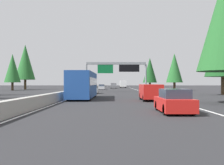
# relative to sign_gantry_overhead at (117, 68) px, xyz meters

# --- Properties ---
(ground_plane) EXTENTS (320.00, 320.00, 0.00)m
(ground_plane) POSITION_rel_sign_gantry_overhead_xyz_m (5.14, 6.04, -4.91)
(ground_plane) COLOR #262628
(median_barrier) EXTENTS (180.00, 0.56, 0.90)m
(median_barrier) POSITION_rel_sign_gantry_overhead_xyz_m (25.14, 6.34, -4.46)
(median_barrier) COLOR #9E9B93
(median_barrier) RESTS_ON ground
(shoulder_stripe_right) EXTENTS (160.00, 0.16, 0.01)m
(shoulder_stripe_right) POSITION_rel_sign_gantry_overhead_xyz_m (15.14, -5.48, -4.90)
(shoulder_stripe_right) COLOR silver
(shoulder_stripe_right) RESTS_ON ground
(shoulder_stripe_median) EXTENTS (160.00, 0.16, 0.01)m
(shoulder_stripe_median) POSITION_rel_sign_gantry_overhead_xyz_m (15.14, 5.79, -4.90)
(shoulder_stripe_median) COLOR silver
(shoulder_stripe_median) RESTS_ON ground
(sign_gantry_overhead) EXTENTS (0.50, 12.68, 6.17)m
(sign_gantry_overhead) POSITION_rel_sign_gantry_overhead_xyz_m (0.00, 0.00, 0.00)
(sign_gantry_overhead) COLOR gray
(sign_gantry_overhead) RESTS_ON ground
(sedan_distant_b) EXTENTS (4.40, 1.80, 1.47)m
(sedan_distant_b) POSITION_rel_sign_gantry_overhead_xyz_m (-39.75, -3.06, -4.23)
(sedan_distant_b) COLOR red
(sedan_distant_b) RESTS_ON ground
(minivan_mid_center) EXTENTS (5.00, 1.95, 1.69)m
(minivan_mid_center) POSITION_rel_sign_gantry_overhead_xyz_m (-28.06, -3.18, -3.96)
(minivan_mid_center) COLOR red
(minivan_mid_center) RESTS_ON ground
(sedan_mid_left) EXTENTS (4.40, 1.80, 1.47)m
(sedan_mid_left) POSITION_rel_sign_gantry_overhead_xyz_m (-9.01, 4.35, -4.23)
(sedan_mid_left) COLOR white
(sedan_mid_left) RESTS_ON ground
(pickup_far_right) EXTENTS (5.60, 2.00, 1.86)m
(pickup_far_right) POSITION_rel_sign_gantry_overhead_xyz_m (36.60, 0.72, -3.99)
(pickup_far_right) COLOR slate
(pickup_far_right) RESTS_ON ground
(box_truck_near_center) EXTENTS (8.50, 2.40, 2.95)m
(box_truck_near_center) POSITION_rel_sign_gantry_overhead_xyz_m (51.21, -3.01, -3.30)
(box_truck_near_center) COLOR white
(box_truck_near_center) RESTS_ON ground
(sedan_far_center) EXTENTS (4.40, 1.80, 1.47)m
(sedan_far_center) POSITION_rel_sign_gantry_overhead_xyz_m (70.69, -3.06, -4.23)
(sedan_far_center) COLOR #AD931E
(sedan_far_center) RESTS_ON ground
(bus_mid_right) EXTENTS (11.50, 2.55, 3.10)m
(bus_mid_right) POSITION_rel_sign_gantry_overhead_xyz_m (-24.32, 4.28, -3.19)
(bus_mid_right) COLOR #1E4793
(bus_mid_right) RESTS_ON ground
(sedan_far_left) EXTENTS (4.40, 1.80, 1.47)m
(sedan_far_left) POSITION_rel_sign_gantry_overhead_xyz_m (21.08, 4.12, -4.23)
(sedan_far_left) COLOR silver
(sedan_far_left) RESTS_ON ground
(oncoming_near) EXTENTS (5.60, 2.00, 1.86)m
(oncoming_near) POSITION_rel_sign_gantry_overhead_xyz_m (20.79, 8.77, -3.99)
(oncoming_near) COLOR maroon
(oncoming_near) RESTS_ON ground
(conifer_right_near) EXTENTS (5.69, 5.69, 12.94)m
(conifer_right_near) POSITION_rel_sign_gantry_overhead_xyz_m (-13.80, -16.48, 2.96)
(conifer_right_near) COLOR #4C3823
(conifer_right_near) RESTS_ON ground
(conifer_right_mid) EXTENTS (3.98, 3.98, 9.06)m
(conifer_right_mid) POSITION_rel_sign_gantry_overhead_xyz_m (9.68, -14.04, 0.59)
(conifer_right_mid) COLOR #4C3823
(conifer_right_mid) RESTS_ON ground
(conifer_right_far) EXTENTS (3.96, 3.96, 9.01)m
(conifer_right_far) POSITION_rel_sign_gantry_overhead_xyz_m (20.75, -9.57, 0.56)
(conifer_right_far) COLOR #4C3823
(conifer_right_far) RESTS_ON ground
(conifer_left_mid) EXTENTS (4.02, 4.02, 9.14)m
(conifer_left_mid) POSITION_rel_sign_gantry_overhead_xyz_m (11.45, 25.96, 0.64)
(conifer_left_mid) COLOR #4C3823
(conifer_left_mid) RESTS_ON ground
(conifer_left_far) EXTENTS (5.65, 5.65, 12.85)m
(conifer_left_far) POSITION_rel_sign_gantry_overhead_xyz_m (21.28, 25.96, 2.90)
(conifer_left_far) COLOR #4C3823
(conifer_left_far) RESTS_ON ground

